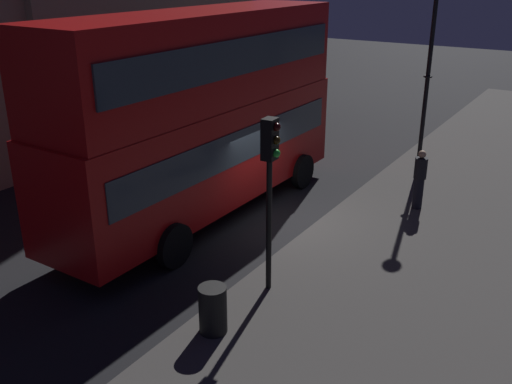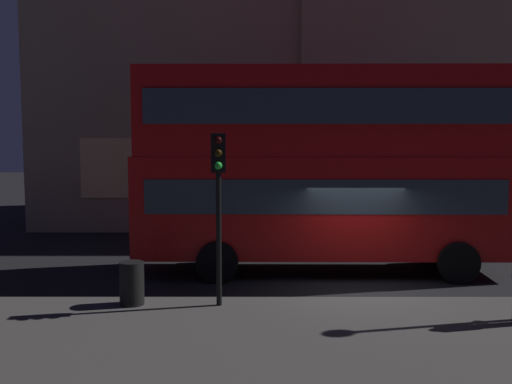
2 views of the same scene
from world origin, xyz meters
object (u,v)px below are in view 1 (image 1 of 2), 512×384
(double_decker_bus, at_px, (202,108))
(traffic_light_near_kerb, at_px, (270,170))
(pedestrian, at_px, (420,179))
(litter_bin, at_px, (213,310))
(street_lamp, at_px, (431,44))

(double_decker_bus, relative_size, traffic_light_near_kerb, 2.71)
(double_decker_bus, relative_size, pedestrian, 5.93)
(pedestrian, distance_m, litter_bin, 8.21)
(traffic_light_near_kerb, distance_m, pedestrian, 6.54)
(street_lamp, height_order, litter_bin, street_lamp)
(traffic_light_near_kerb, bearing_deg, pedestrian, -15.36)
(traffic_light_near_kerb, xyz_separation_m, street_lamp, (8.96, -0.43, 1.58))
(pedestrian, bearing_deg, street_lamp, -65.31)
(street_lamp, distance_m, pedestrian, 4.53)
(double_decker_bus, xyz_separation_m, pedestrian, (3.50, -5.04, -2.13))
(double_decker_bus, xyz_separation_m, litter_bin, (-4.58, -3.64, -2.54))
(double_decker_bus, xyz_separation_m, traffic_light_near_kerb, (-2.63, -3.72, -0.28))
(pedestrian, xyz_separation_m, litter_bin, (-8.08, 1.39, -0.42))
(street_lamp, xyz_separation_m, litter_bin, (-10.91, 0.50, -3.84))
(pedestrian, height_order, litter_bin, pedestrian)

